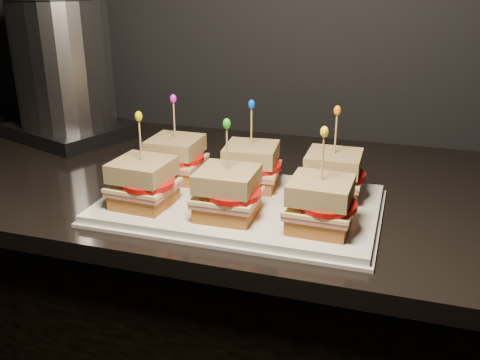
% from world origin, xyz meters
% --- Properties ---
extents(cabinet, '(2.14, 0.64, 0.83)m').
position_xyz_m(cabinet, '(0.37, 1.67, 0.41)').
color(cabinet, black).
rests_on(cabinet, ground).
extents(granite_slab, '(2.18, 0.68, 0.03)m').
position_xyz_m(granite_slab, '(0.37, 1.67, 0.85)').
color(granite_slab, black).
rests_on(granite_slab, cabinet).
extents(platter, '(0.47, 0.29, 0.02)m').
position_xyz_m(platter, '(0.44, 1.52, 0.87)').
color(platter, white).
rests_on(platter, granite_slab).
extents(platter_rim, '(0.48, 0.30, 0.01)m').
position_xyz_m(platter_rim, '(0.44, 1.52, 0.86)').
color(platter_rim, white).
rests_on(platter_rim, granite_slab).
extents(sandwich_0_bread_bot, '(0.09, 0.09, 0.02)m').
position_xyz_m(sandwich_0_bread_bot, '(0.29, 1.59, 0.89)').
color(sandwich_0_bread_bot, brown).
rests_on(sandwich_0_bread_bot, platter).
extents(sandwich_0_ham, '(0.10, 0.10, 0.01)m').
position_xyz_m(sandwich_0_ham, '(0.29, 1.59, 0.91)').
color(sandwich_0_ham, '#BD6455').
rests_on(sandwich_0_ham, sandwich_0_bread_bot).
extents(sandwich_0_cheese, '(0.10, 0.10, 0.01)m').
position_xyz_m(sandwich_0_cheese, '(0.29, 1.59, 0.91)').
color(sandwich_0_cheese, '#FFE598').
rests_on(sandwich_0_cheese, sandwich_0_ham).
extents(sandwich_0_tomato, '(0.09, 0.09, 0.01)m').
position_xyz_m(sandwich_0_tomato, '(0.31, 1.58, 0.92)').
color(sandwich_0_tomato, red).
rests_on(sandwich_0_tomato, sandwich_0_cheese).
extents(sandwich_0_bread_top, '(0.09, 0.09, 0.03)m').
position_xyz_m(sandwich_0_bread_top, '(0.29, 1.59, 0.94)').
color(sandwich_0_bread_top, brown).
rests_on(sandwich_0_bread_top, sandwich_0_tomato).
extents(sandwich_0_pick, '(0.00, 0.00, 0.09)m').
position_xyz_m(sandwich_0_pick, '(0.29, 1.59, 0.99)').
color(sandwich_0_pick, tan).
rests_on(sandwich_0_pick, sandwich_0_bread_top).
extents(sandwich_0_frill, '(0.01, 0.01, 0.02)m').
position_xyz_m(sandwich_0_frill, '(0.29, 1.59, 1.03)').
color(sandwich_0_frill, '#C81AC6').
rests_on(sandwich_0_frill, sandwich_0_pick).
extents(sandwich_1_bread_bot, '(0.10, 0.10, 0.02)m').
position_xyz_m(sandwich_1_bread_bot, '(0.44, 1.59, 0.89)').
color(sandwich_1_bread_bot, brown).
rests_on(sandwich_1_bread_bot, platter).
extents(sandwich_1_ham, '(0.11, 0.10, 0.01)m').
position_xyz_m(sandwich_1_ham, '(0.44, 1.59, 0.91)').
color(sandwich_1_ham, '#BD6455').
rests_on(sandwich_1_ham, sandwich_1_bread_bot).
extents(sandwich_1_cheese, '(0.11, 0.11, 0.01)m').
position_xyz_m(sandwich_1_cheese, '(0.44, 1.59, 0.91)').
color(sandwich_1_cheese, '#FFE598').
rests_on(sandwich_1_cheese, sandwich_1_ham).
extents(sandwich_1_tomato, '(0.09, 0.09, 0.01)m').
position_xyz_m(sandwich_1_tomato, '(0.46, 1.58, 0.92)').
color(sandwich_1_tomato, red).
rests_on(sandwich_1_tomato, sandwich_1_cheese).
extents(sandwich_1_bread_top, '(0.10, 0.10, 0.03)m').
position_xyz_m(sandwich_1_bread_top, '(0.44, 1.59, 0.94)').
color(sandwich_1_bread_top, brown).
rests_on(sandwich_1_bread_top, sandwich_1_tomato).
extents(sandwich_1_pick, '(0.00, 0.00, 0.09)m').
position_xyz_m(sandwich_1_pick, '(0.44, 1.59, 0.99)').
color(sandwich_1_pick, tan).
rests_on(sandwich_1_pick, sandwich_1_bread_top).
extents(sandwich_1_frill, '(0.01, 0.01, 0.02)m').
position_xyz_m(sandwich_1_frill, '(0.44, 1.59, 1.03)').
color(sandwich_1_frill, blue).
rests_on(sandwich_1_frill, sandwich_1_pick).
extents(sandwich_2_bread_bot, '(0.09, 0.09, 0.02)m').
position_xyz_m(sandwich_2_bread_bot, '(0.59, 1.59, 0.89)').
color(sandwich_2_bread_bot, brown).
rests_on(sandwich_2_bread_bot, platter).
extents(sandwich_2_ham, '(0.10, 0.10, 0.01)m').
position_xyz_m(sandwich_2_ham, '(0.59, 1.59, 0.91)').
color(sandwich_2_ham, '#BD6455').
rests_on(sandwich_2_ham, sandwich_2_bread_bot).
extents(sandwich_2_cheese, '(0.10, 0.10, 0.01)m').
position_xyz_m(sandwich_2_cheese, '(0.59, 1.59, 0.91)').
color(sandwich_2_cheese, '#FFE598').
rests_on(sandwich_2_cheese, sandwich_2_ham).
extents(sandwich_2_tomato, '(0.09, 0.09, 0.01)m').
position_xyz_m(sandwich_2_tomato, '(0.60, 1.58, 0.92)').
color(sandwich_2_tomato, red).
rests_on(sandwich_2_tomato, sandwich_2_cheese).
extents(sandwich_2_bread_top, '(0.09, 0.09, 0.03)m').
position_xyz_m(sandwich_2_bread_top, '(0.59, 1.59, 0.94)').
color(sandwich_2_bread_top, brown).
rests_on(sandwich_2_bread_top, sandwich_2_tomato).
extents(sandwich_2_pick, '(0.00, 0.00, 0.09)m').
position_xyz_m(sandwich_2_pick, '(0.59, 1.59, 0.99)').
color(sandwich_2_pick, tan).
rests_on(sandwich_2_pick, sandwich_2_bread_top).
extents(sandwich_2_frill, '(0.01, 0.01, 0.02)m').
position_xyz_m(sandwich_2_frill, '(0.59, 1.59, 1.03)').
color(sandwich_2_frill, orange).
rests_on(sandwich_2_frill, sandwich_2_pick).
extents(sandwich_3_bread_bot, '(0.10, 0.10, 0.02)m').
position_xyz_m(sandwich_3_bread_bot, '(0.29, 1.45, 0.89)').
color(sandwich_3_bread_bot, brown).
rests_on(sandwich_3_bread_bot, platter).
extents(sandwich_3_ham, '(0.10, 0.10, 0.01)m').
position_xyz_m(sandwich_3_ham, '(0.29, 1.45, 0.91)').
color(sandwich_3_ham, '#BD6455').
rests_on(sandwich_3_ham, sandwich_3_bread_bot).
extents(sandwich_3_cheese, '(0.11, 0.10, 0.01)m').
position_xyz_m(sandwich_3_cheese, '(0.29, 1.45, 0.91)').
color(sandwich_3_cheese, '#FFE598').
rests_on(sandwich_3_cheese, sandwich_3_ham).
extents(sandwich_3_tomato, '(0.09, 0.09, 0.01)m').
position_xyz_m(sandwich_3_tomato, '(0.31, 1.45, 0.92)').
color(sandwich_3_tomato, red).
rests_on(sandwich_3_tomato, sandwich_3_cheese).
extents(sandwich_3_bread_top, '(0.10, 0.10, 0.03)m').
position_xyz_m(sandwich_3_bread_top, '(0.29, 1.45, 0.94)').
color(sandwich_3_bread_top, brown).
rests_on(sandwich_3_bread_top, sandwich_3_tomato).
extents(sandwich_3_pick, '(0.00, 0.00, 0.09)m').
position_xyz_m(sandwich_3_pick, '(0.29, 1.45, 0.99)').
color(sandwich_3_pick, tan).
rests_on(sandwich_3_pick, sandwich_3_bread_top).
extents(sandwich_3_frill, '(0.01, 0.01, 0.02)m').
position_xyz_m(sandwich_3_frill, '(0.29, 1.45, 1.03)').
color(sandwich_3_frill, '#E7D500').
rests_on(sandwich_3_frill, sandwich_3_pick).
extents(sandwich_4_bread_bot, '(0.09, 0.09, 0.02)m').
position_xyz_m(sandwich_4_bread_bot, '(0.44, 1.45, 0.89)').
color(sandwich_4_bread_bot, brown).
rests_on(sandwich_4_bread_bot, platter).
extents(sandwich_4_ham, '(0.10, 0.10, 0.01)m').
position_xyz_m(sandwich_4_ham, '(0.44, 1.45, 0.91)').
color(sandwich_4_ham, '#BD6455').
rests_on(sandwich_4_ham, sandwich_4_bread_bot).
extents(sandwich_4_cheese, '(0.10, 0.10, 0.01)m').
position_xyz_m(sandwich_4_cheese, '(0.44, 1.45, 0.91)').
color(sandwich_4_cheese, '#FFE598').
rests_on(sandwich_4_cheese, sandwich_4_ham).
extents(sandwich_4_tomato, '(0.09, 0.09, 0.01)m').
position_xyz_m(sandwich_4_tomato, '(0.46, 1.45, 0.92)').
color(sandwich_4_tomato, red).
rests_on(sandwich_4_tomato, sandwich_4_cheese).
extents(sandwich_4_bread_top, '(0.09, 0.09, 0.03)m').
position_xyz_m(sandwich_4_bread_top, '(0.44, 1.45, 0.94)').
color(sandwich_4_bread_top, brown).
rests_on(sandwich_4_bread_top, sandwich_4_tomato).
extents(sandwich_4_pick, '(0.00, 0.00, 0.09)m').
position_xyz_m(sandwich_4_pick, '(0.44, 1.45, 0.99)').
color(sandwich_4_pick, tan).
rests_on(sandwich_4_pick, sandwich_4_bread_top).
extents(sandwich_4_frill, '(0.01, 0.01, 0.02)m').
position_xyz_m(sandwich_4_frill, '(0.44, 1.45, 1.03)').
color(sandwich_4_frill, green).
rests_on(sandwich_4_frill, sandwich_4_pick).
extents(sandwich_5_bread_bot, '(0.09, 0.09, 0.02)m').
position_xyz_m(sandwich_5_bread_bot, '(0.59, 1.45, 0.89)').
color(sandwich_5_bread_bot, brown).
rests_on(sandwich_5_bread_bot, platter).
extents(sandwich_5_ham, '(0.10, 0.10, 0.01)m').
position_xyz_m(sandwich_5_ham, '(0.59, 1.45, 0.91)').
color(sandwich_5_ham, '#BD6455').
rests_on(sandwich_5_ham, sandwich_5_bread_bot).
extents(sandwich_5_cheese, '(0.10, 0.10, 0.01)m').
position_xyz_m(sandwich_5_cheese, '(0.59, 1.45, 0.91)').
color(sandwich_5_cheese, '#FFE598').
rests_on(sandwich_5_cheese, sandwich_5_ham).
extents(sandwich_5_tomato, '(0.09, 0.09, 0.01)m').
position_xyz_m(sandwich_5_tomato, '(0.60, 1.45, 0.92)').
color(sandwich_5_tomato, red).
rests_on(sandwich_5_tomato, sandwich_5_cheese).
extents(sandwich_5_bread_top, '(0.09, 0.09, 0.03)m').
position_xyz_m(sandwich_5_bread_top, '(0.59, 1.45, 0.94)').
color(sandwich_5_bread_top, brown).
rests_on(sandwich_5_bread_top, sandwich_5_tomato).
extents(sandwich_5_pick, '(0.00, 0.00, 0.09)m').
position_xyz_m(sandwich_5_pick, '(0.59, 1.45, 0.99)').
color(sandwich_5_pick, tan).
rests_on(sandwich_5_pick, sandwich_5_bread_top).
extents(sandwich_5_frill, '(0.01, 0.01, 0.02)m').
position_xyz_m(sandwich_5_frill, '(0.59, 1.45, 1.03)').
color(sandwich_5_frill, yellow).
rests_on(sandwich_5_frill, sandwich_5_pick).
extents(appliance_base, '(0.34, 0.31, 0.03)m').
position_xyz_m(appliance_base, '(-0.10, 1.82, 0.88)').
color(appliance_base, '#262628').
rests_on(appliance_base, granite_slab).
extents(appliance_body, '(0.23, 0.23, 0.30)m').
position_xyz_m(appliance_body, '(-0.10, 1.82, 1.04)').
color(appliance_body, silver).
rests_on(appliance_body, appliance_base).
extents(appliance, '(0.27, 0.23, 0.35)m').
position_xyz_m(appliance, '(-0.10, 1.82, 1.04)').
color(appliance, silver).
rests_on(appliance, granite_slab).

